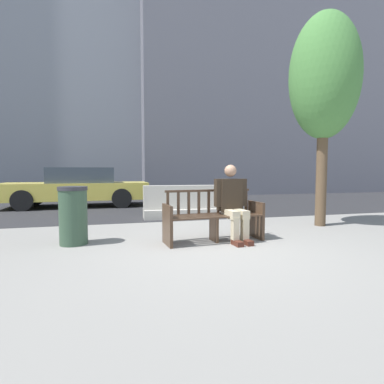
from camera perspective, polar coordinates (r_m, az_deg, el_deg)
The scene contains 9 objects.
ground_plane at distance 4.72m, azimuth 5.01°, elevation -10.78°, with size 200.00×200.00×0.00m, color gray.
street_asphalt at distance 13.15m, azimuth -7.76°, elevation -1.32°, with size 120.00×12.00×0.01m, color #28282B.
street_bench at distance 5.17m, azimuth 4.09°, elevation -5.00°, with size 1.73×0.66×0.88m.
seated_person at distance 5.22m, azimuth 7.68°, elevation -1.69°, with size 0.59×0.75×1.31m.
jersey_barrier_centre at distance 7.78m, azimuth -1.86°, elevation -2.41°, with size 2.03×0.77×0.84m.
street_tree at distance 7.43m, azimuth 23.89°, elevation 19.22°, with size 1.47×1.47×4.58m.
car_taxi_near at distance 10.93m, azimuth -20.90°, elevation 0.85°, with size 4.76×1.93×1.33m.
trash_bin at distance 5.29m, azimuth -21.68°, elevation -4.16°, with size 0.47×0.47×0.95m.
building_centre_right at distance 24.57m, azimuth 11.09°, elevation 31.59°, with size 15.77×11.26×25.27m.
Camera 1 is at (-1.53, -4.30, 1.20)m, focal length 28.00 mm.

